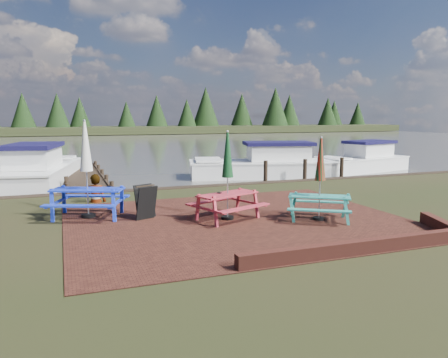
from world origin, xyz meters
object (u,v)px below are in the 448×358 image
picnic_table_red (228,189)px  boat_near (265,166)px  picnic_table_blue (87,184)px  person (95,174)px  jetty (84,175)px  chalkboard (146,202)px  boat_jetty (39,172)px  picnic_table_teal (320,192)px  boat_far (362,162)px

picnic_table_red → boat_near: bearing=36.9°
picnic_table_blue → picnic_table_red: bearing=-1.9°
picnic_table_red → person: size_ratio=1.30×
jetty → boat_near: size_ratio=1.20×
person → jetty: bearing=-74.3°
chalkboard → person: 3.23m
picnic_table_red → boat_jetty: 10.96m
picnic_table_teal → boat_far: (9.00, 9.71, -0.44)m
boat_far → person: size_ratio=3.34×
picnic_table_red → person: 5.02m
boat_jetty → person: (1.97, -5.80, 0.52)m
picnic_table_red → picnic_table_blue: size_ratio=0.90×
jetty → boat_jetty: (-1.90, -0.41, 0.30)m
jetty → picnic_table_red: bearing=-71.9°
person → picnic_table_red: bearing=145.1°
picnic_table_teal → boat_near: picnic_table_teal is taller
chalkboard → boat_near: 10.69m
picnic_table_blue → boat_far: size_ratio=0.44×
picnic_table_red → boat_jetty: bearing=96.8°
boat_near → chalkboard: bearing=151.3°
picnic_table_red → chalkboard: 2.29m
picnic_table_teal → boat_jetty: 13.00m
picnic_table_teal → jetty: (-5.61, 11.01, -0.68)m
picnic_table_red → picnic_table_teal: bearing=-43.8°
jetty → chalkboard: bearing=-82.6°
jetty → boat_near: 8.70m
chalkboard → boat_near: boat_near is taller
boat_near → person: (-8.51, -4.74, 0.55)m
boat_near → boat_far: size_ratio=1.21×
picnic_table_red → boat_far: picnic_table_red is taller
picnic_table_teal → picnic_table_red: size_ratio=0.93×
chalkboard → boat_near: size_ratio=0.13×
picnic_table_blue → chalkboard: picnic_table_blue is taller
picnic_table_red → boat_far: bearing=16.3°
picnic_table_teal → boat_near: size_ratio=0.30×
picnic_table_red → boat_jetty: size_ratio=0.33×
boat_jetty → person: bearing=-59.6°
chalkboard → boat_jetty: boat_jetty is taller
picnic_table_blue → boat_far: picnic_table_blue is taller
boat_jetty → person: size_ratio=4.00×
chalkboard → picnic_table_teal: bearing=-44.9°
jetty → boat_far: 14.67m
picnic_table_teal → chalkboard: 4.79m
person → boat_near: bearing=-135.8°
boat_near → boat_jetty: bearing=99.2°
picnic_table_teal → picnic_table_blue: 6.44m
picnic_table_blue → boat_jetty: 8.22m
picnic_table_red → person: bearing=108.5°
picnic_table_teal → boat_near: (2.96, 9.54, -0.42)m
picnic_table_blue → chalkboard: 1.73m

